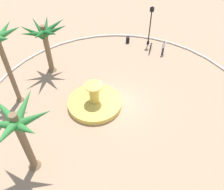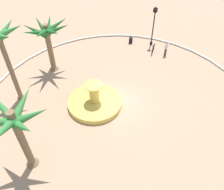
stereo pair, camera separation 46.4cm
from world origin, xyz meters
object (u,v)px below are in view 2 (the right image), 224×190
at_px(fountain, 95,102).
at_px(lamppost, 154,23).
at_px(palm_tree_near_fountain, 2,45).
at_px(palm_tree_mid_plaza, 16,126).
at_px(bicycle_red_frame, 153,49).
at_px(palm_tree_by_curb, 47,35).
at_px(person_cyclist_helmet, 166,48).
at_px(trash_bin, 131,40).

distance_m(fountain, lamppost, 11.36).
relative_size(palm_tree_near_fountain, palm_tree_mid_plaza, 1.26).
height_order(lamppost, bicycle_red_frame, lamppost).
height_order(fountain, lamppost, lamppost).
relative_size(fountain, palm_tree_mid_plaza, 0.84).
bearing_deg(lamppost, palm_tree_by_curb, 70.23).
height_order(palm_tree_near_fountain, person_cyclist_helmet, palm_tree_near_fountain).
height_order(palm_tree_mid_plaza, person_cyclist_helmet, palm_tree_mid_plaza).
height_order(palm_tree_near_fountain, trash_bin, palm_tree_near_fountain).
bearing_deg(person_cyclist_helmet, palm_tree_mid_plaza, 95.27).
bearing_deg(lamppost, fountain, 104.10).
bearing_deg(person_cyclist_helmet, bicycle_red_frame, 18.63).
bearing_deg(trash_bin, palm_tree_near_fountain, 88.17).
height_order(palm_tree_mid_plaza, trash_bin, palm_tree_mid_plaza).
relative_size(palm_tree_mid_plaza, person_cyclist_helmet, 3.25).
bearing_deg(palm_tree_mid_plaza, bicycle_red_frame, -80.13).
height_order(palm_tree_near_fountain, lamppost, palm_tree_near_fountain).
distance_m(trash_bin, person_cyclist_helmet, 4.36).
xyz_separation_m(trash_bin, person_cyclist_helmet, (-4.26, -0.72, 0.52)).
relative_size(palm_tree_near_fountain, person_cyclist_helmet, 4.11).
distance_m(palm_tree_mid_plaza, person_cyclist_helmet, 17.03).
bearing_deg(bicycle_red_frame, palm_tree_mid_plaza, 99.87).
xyz_separation_m(palm_tree_mid_plaza, trash_bin, (5.80, -15.97, -3.55)).
height_order(lamppost, trash_bin, lamppost).
distance_m(bicycle_red_frame, person_cyclist_helmet, 1.46).
distance_m(palm_tree_mid_plaza, trash_bin, 17.36).
distance_m(trash_bin, bicycle_red_frame, 2.99).
bearing_deg(palm_tree_mid_plaza, lamppost, -77.19).
height_order(palm_tree_near_fountain, bicycle_red_frame, palm_tree_near_fountain).
relative_size(palm_tree_near_fountain, palm_tree_by_curb, 1.34).
relative_size(trash_bin, bicycle_red_frame, 0.47).
height_order(palm_tree_by_curb, trash_bin, palm_tree_by_curb).
bearing_deg(palm_tree_near_fountain, fountain, -141.44).
distance_m(palm_tree_by_curb, person_cyclist_helmet, 11.92).
bearing_deg(palm_tree_mid_plaza, palm_tree_near_fountain, -22.24).
height_order(fountain, bicycle_red_frame, fountain).
xyz_separation_m(lamppost, person_cyclist_helmet, (-2.40, 0.65, -1.64)).
xyz_separation_m(palm_tree_near_fountain, trash_bin, (-0.43, -13.42, -4.84)).
bearing_deg(palm_tree_by_curb, trash_bin, -101.80).
bearing_deg(palm_tree_near_fountain, palm_tree_mid_plaza, 157.76).
distance_m(palm_tree_near_fountain, person_cyclist_helmet, 15.51).
bearing_deg(palm_tree_by_curb, fountain, 176.97).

